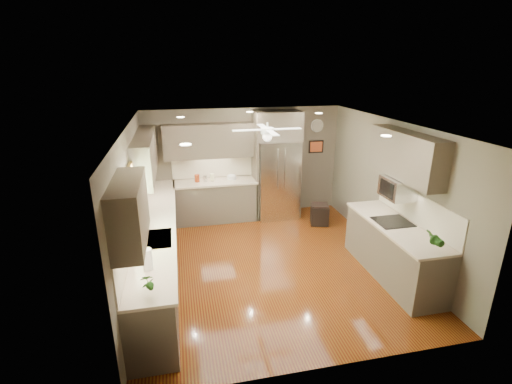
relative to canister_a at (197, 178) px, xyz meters
name	(u,v)px	position (x,y,z in m)	size (l,w,h in m)	color
floor	(270,263)	(1.12, -2.22, -1.02)	(5.00, 5.00, 0.00)	#441209
ceiling	(272,125)	(1.12, -2.22, 1.48)	(5.00, 5.00, 0.00)	white
wall_back	(244,163)	(1.12, 0.28, 0.23)	(4.50, 4.50, 0.00)	#5F5749
wall_front	(329,277)	(1.12, -4.72, 0.23)	(4.50, 4.50, 0.00)	#5F5749
wall_left	(133,209)	(-1.13, -2.22, 0.23)	(5.00, 5.00, 0.00)	#5F5749
wall_right	(390,190)	(3.37, -2.22, 0.23)	(5.00, 5.00, 0.00)	#5F5749
canister_a	(197,178)	(0.00, 0.00, 0.00)	(0.11, 0.11, 0.17)	maroon
canister_b	(205,178)	(0.18, -0.02, -0.01)	(0.09, 0.09, 0.14)	silver
canister_c	(212,177)	(0.33, -0.01, 0.01)	(0.10, 0.10, 0.16)	beige
soap_bottle	(145,223)	(-0.96, -2.30, 0.01)	(0.08, 0.08, 0.17)	white
potted_plant_left	(147,282)	(-0.83, -4.15, 0.07)	(0.15, 0.10, 0.29)	#205017
potted_plant_right	(434,239)	(3.03, -3.91, 0.09)	(0.19, 0.15, 0.34)	#205017
bowl	(232,179)	(0.77, -0.02, -0.05)	(0.21, 0.21, 0.05)	beige
left_run	(157,246)	(-0.84, -2.07, -0.54)	(0.65, 4.70, 1.45)	brown
back_run	(216,200)	(0.39, -0.02, -0.54)	(1.85, 0.65, 1.45)	brown
uppers	(221,156)	(0.37, -1.51, 0.85)	(4.50, 4.70, 0.95)	brown
window	(130,202)	(-1.10, -2.72, 0.53)	(0.05, 1.12, 0.92)	#BFF2B2
sink	(155,241)	(-0.82, -2.72, -0.11)	(0.50, 0.70, 0.32)	silver
refrigerator	(277,167)	(1.82, -0.07, 0.17)	(1.06, 0.75, 2.45)	silver
right_run	(394,249)	(3.04, -3.02, -0.54)	(0.70, 2.20, 1.45)	brown
microwave	(398,188)	(3.14, -2.77, 0.46)	(0.43, 0.55, 0.34)	silver
ceiling_fan	(267,132)	(1.12, -1.92, 1.31)	(1.18, 1.18, 0.32)	white
recessed_lights	(264,122)	(1.08, -1.82, 1.47)	(2.84, 3.14, 0.01)	white
wall_clock	(317,126)	(2.87, 0.26, 1.03)	(0.30, 0.03, 0.30)	white
framed_print	(316,147)	(2.87, 0.25, 0.53)	(0.36, 0.03, 0.30)	black
stool	(320,214)	(2.63, -0.76, -0.78)	(0.47, 0.47, 0.46)	black
paper_towel	(148,259)	(-0.85, -3.61, 0.06)	(0.12, 0.12, 0.31)	white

